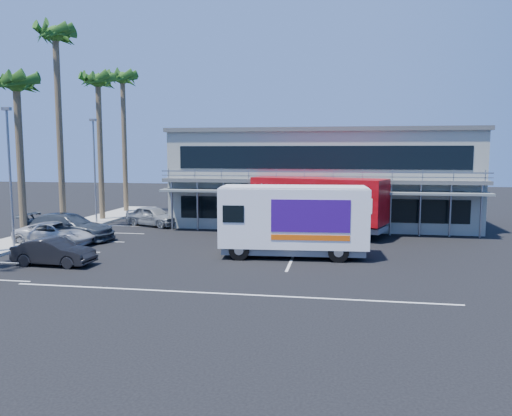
# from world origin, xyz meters

# --- Properties ---
(ground) EXTENTS (120.00, 120.00, 0.00)m
(ground) POSITION_xyz_m (0.00, 0.00, 0.00)
(ground) COLOR black
(ground) RESTS_ON ground
(building) EXTENTS (22.40, 12.00, 7.30)m
(building) POSITION_xyz_m (3.00, 14.94, 3.66)
(building) COLOR #9A9E91
(building) RESTS_ON ground
(curb_strip) EXTENTS (3.00, 32.00, 0.16)m
(curb_strip) POSITION_xyz_m (-15.00, 6.00, 0.08)
(curb_strip) COLOR #A5A399
(curb_strip) RESTS_ON ground
(palm_c) EXTENTS (2.80, 2.80, 10.75)m
(palm_c) POSITION_xyz_m (-14.90, 3.00, 9.21)
(palm_c) COLOR brown
(palm_c) RESTS_ON ground
(palm_d) EXTENTS (2.80, 2.80, 14.75)m
(palm_d) POSITION_xyz_m (-15.20, 8.00, 12.80)
(palm_d) COLOR brown
(palm_d) RESTS_ON ground
(palm_e) EXTENTS (2.80, 2.80, 12.25)m
(palm_e) POSITION_xyz_m (-14.70, 13.00, 10.57)
(palm_e) COLOR brown
(palm_e) RESTS_ON ground
(palm_f) EXTENTS (2.80, 2.80, 13.25)m
(palm_f) POSITION_xyz_m (-15.10, 18.50, 11.47)
(palm_f) COLOR brown
(palm_f) RESTS_ON ground
(light_pole_near) EXTENTS (0.50, 0.25, 8.09)m
(light_pole_near) POSITION_xyz_m (-14.20, 1.00, 4.50)
(light_pole_near) COLOR gray
(light_pole_near) RESTS_ON ground
(light_pole_far) EXTENTS (0.50, 0.25, 8.09)m
(light_pole_far) POSITION_xyz_m (-14.20, 11.00, 4.50)
(light_pole_far) COLOR gray
(light_pole_far) RESTS_ON ground
(red_truck) EXTENTS (11.70, 6.35, 3.87)m
(red_truck) POSITION_xyz_m (2.26, 8.77, 2.13)
(red_truck) COLOR #B00E23
(red_truck) RESTS_ON ground
(white_van) EXTENTS (7.90, 3.16, 3.78)m
(white_van) POSITION_xyz_m (1.99, 1.49, 2.01)
(white_van) COLOR white
(white_van) RESTS_ON ground
(parked_car_b) EXTENTS (4.09, 1.61, 1.33)m
(parked_car_b) POSITION_xyz_m (-9.50, -2.50, 0.66)
(parked_car_b) COLOR black
(parked_car_b) RESTS_ON ground
(parked_car_c) EXTENTS (5.04, 2.59, 1.36)m
(parked_car_c) POSITION_xyz_m (-12.50, 2.58, 0.68)
(parked_car_c) COLOR #B8B8BA
(parked_car_c) RESTS_ON ground
(parked_car_d) EXTENTS (5.99, 2.54, 1.72)m
(parked_car_d) POSITION_xyz_m (-12.50, 4.00, 0.86)
(parked_car_d) COLOR #2F363F
(parked_car_d) RESTS_ON ground
(parked_car_e) EXTENTS (4.79, 3.27, 1.51)m
(parked_car_e) POSITION_xyz_m (-9.50, 10.80, 0.76)
(parked_car_e) COLOR gray
(parked_car_e) RESTS_ON ground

